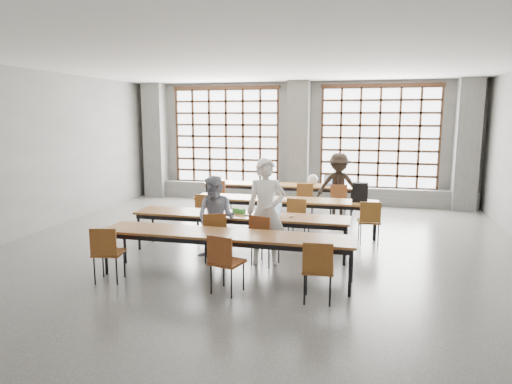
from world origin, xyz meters
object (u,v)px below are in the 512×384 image
desk_row_c (240,218)px  laptop_back (330,183)px  desk_row_d (226,237)px  chair_near_right (318,265)px  red_pouch (109,250)px  chair_back_right (338,198)px  chair_mid_centre (298,214)px  plastic_bag (313,180)px  chair_front_right (263,235)px  chair_near_left (107,249)px  chair_near_mid (224,258)px  chair_mid_left (206,210)px  green_box (239,211)px  desk_row_a (279,186)px  student_back (338,186)px  desk_row_b (285,202)px  chair_back_mid (305,196)px  mouse (291,216)px  student_male (266,212)px  chair_front_left (215,232)px  chair_mid_right (369,218)px  backpack (360,192)px  phone (248,215)px  chair_back_left (221,193)px  laptop_front (271,211)px

desk_row_c → laptop_back: bearing=71.8°
desk_row_d → chair_near_right: bearing=-22.7°
red_pouch → chair_back_right: bearing=58.8°
chair_mid_centre → plastic_bag: 2.81m
chair_front_right → chair_near_left: same height
plastic_bag → red_pouch: size_ratio=1.43×
chair_near_left → chair_near_mid: size_ratio=1.00×
chair_mid_left → green_box: chair_mid_left is taller
laptop_back → plastic_bag: plastic_bag is taller
desk_row_d → chair_near_left: 1.80m
desk_row_a → student_back: size_ratio=2.47×
desk_row_b → chair_near_left: size_ratio=4.55×
student_back → red_pouch: bearing=-127.2°
chair_back_mid → mouse: (0.19, -3.26, 0.21)m
chair_near_right → student_male: bearing=125.2°
desk_row_c → chair_near_mid: chair_near_mid is taller
chair_front_left → green_box: size_ratio=3.52×
chair_mid_right → chair_front_right: bearing=-134.8°
desk_row_b → backpack: backpack is taller
student_back → chair_front_left: bearing=-121.4°
desk_row_d → phone: 1.27m
chair_near_left → mouse: bearing=38.5°
chair_back_left → backpack: bearing=-21.9°
desk_row_b → chair_front_left: chair_front_left is taller
chair_near_right → phone: (-1.47, 1.89, 0.20)m
chair_back_right → chair_near_mid: size_ratio=1.00×
chair_near_mid → green_box: (-0.38, 2.07, 0.24)m
desk_row_b → chair_back_right: (1.06, 1.48, -0.13)m
phone → chair_mid_centre: bearing=59.7°
desk_row_d → chair_near_right: chair_near_right is taller
green_box → chair_back_right: bearing=62.9°
chair_back_left → chair_near_left: bearing=-90.8°
chair_front_right → laptop_back: 4.67m
chair_back_right → plastic_bag: plastic_bag is taller
desk_row_c → chair_near_right: (1.65, -1.99, -0.13)m
mouse → chair_near_left: bearing=-141.5°
desk_row_b → desk_row_d: 3.15m
chair_front_left → backpack: size_ratio=2.20×
chair_front_left → chair_back_right: bearing=64.5°
chair_back_left → chair_front_right: 4.37m
chair_mid_centre → chair_front_right: (-0.32, -1.76, 0.00)m
desk_row_d → chair_near_mid: (0.18, -0.63, -0.13)m
laptop_front → desk_row_c: bearing=-168.8°
chair_mid_right → chair_front_left: 3.13m
chair_front_left → plastic_bag: (1.13, 4.55, 0.34)m
chair_mid_left → chair_near_mid: same height
chair_near_mid → green_box: bearing=100.4°
desk_row_b → student_back: 1.93m
chair_front_left → student_back: 4.41m
mouse → laptop_front: bearing=161.8°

